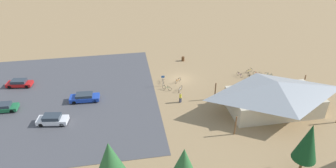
{
  "coord_description": "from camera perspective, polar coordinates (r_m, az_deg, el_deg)",
  "views": [
    {
      "loc": [
        10.12,
        46.33,
        26.66
      ],
      "look_at": [
        2.8,
        3.39,
        1.2
      ],
      "focal_mm": 31.47,
      "sensor_mm": 36.0,
      "label": 1
    }
  ],
  "objects": [
    {
      "name": "bicycle_yellow_trailside",
      "position": [
        58.58,
        15.42,
        2.48
      ],
      "size": [
        1.63,
        0.83,
        0.86
      ],
      "color": "black",
      "rests_on": "ground"
    },
    {
      "name": "bicycle_purple_edge_north",
      "position": [
        56.74,
        13.68,
        1.78
      ],
      "size": [
        0.6,
        1.64,
        0.78
      ],
      "color": "black",
      "rests_on": "ground"
    },
    {
      "name": "bike_pavilion",
      "position": [
        47.33,
        20.01,
        -1.93
      ],
      "size": [
        16.09,
        9.45,
        5.07
      ],
      "color": "beige",
      "rests_on": "ground"
    },
    {
      "name": "bicycle_teal_lone_west",
      "position": [
        58.09,
        18.93,
        1.63
      ],
      "size": [
        1.12,
        1.34,
        0.82
      ],
      "color": "black",
      "rests_on": "ground"
    },
    {
      "name": "bicycle_blue_edge_south",
      "position": [
        56.27,
        18.9,
        0.66
      ],
      "size": [
        1.7,
        0.51,
        0.81
      ],
      "color": "black",
      "rests_on": "ground"
    },
    {
      "name": "car_white_inner_stall",
      "position": [
        46.03,
        -21.48,
        -6.39
      ],
      "size": [
        4.56,
        2.42,
        1.42
      ],
      "color": "white",
      "rests_on": "parking_lot_asphalt"
    },
    {
      "name": "trash_bin",
      "position": [
        61.18,
        2.92,
        4.9
      ],
      "size": [
        0.6,
        0.6,
        0.9
      ],
      "primitive_type": "cylinder",
      "color": "brown",
      "rests_on": "ground"
    },
    {
      "name": "pine_midwest",
      "position": [
        31.56,
        -11.08,
        -14.73
      ],
      "size": [
        3.97,
        3.97,
        7.27
      ],
      "color": "brown",
      "rests_on": "ground"
    },
    {
      "name": "bicycle_white_yard_left",
      "position": [
        50.61,
        2.39,
        -0.98
      ],
      "size": [
        1.03,
        1.5,
        0.89
      ],
      "color": "black",
      "rests_on": "ground"
    },
    {
      "name": "bicycle_black_yard_front",
      "position": [
        56.84,
        15.41,
        1.61
      ],
      "size": [
        0.48,
        1.68,
        0.92
      ],
      "color": "black",
      "rests_on": "ground"
    },
    {
      "name": "lot_sign",
      "position": [
        51.5,
        -0.99,
        0.94
      ],
      "size": [
        0.56,
        0.08,
        2.2
      ],
      "color": "#99999E",
      "rests_on": "ground"
    },
    {
      "name": "pine_west",
      "position": [
        30.3,
        3.07,
        -16.02
      ],
      "size": [
        3.74,
        3.74,
        7.34
      ],
      "color": "brown",
      "rests_on": "ground"
    },
    {
      "name": "parking_lot_asphalt",
      "position": [
        52.31,
        -21.84,
        -2.74
      ],
      "size": [
        34.73,
        32.26,
        0.05
      ],
      "primitive_type": "cube",
      "color": "#4C4C51",
      "rests_on": "ground"
    },
    {
      "name": "car_red_end_stall",
      "position": [
        57.96,
        -26.83,
        0.15
      ],
      "size": [
        4.5,
        2.28,
        1.29
      ],
      "color": "red",
      "rests_on": "parking_lot_asphalt"
    },
    {
      "name": "bicycle_red_yard_right",
      "position": [
        57.99,
        16.99,
        1.93
      ],
      "size": [
        1.42,
        1.14,
        0.79
      ],
      "color": "black",
      "rests_on": "ground"
    },
    {
      "name": "bicycle_green_back_row",
      "position": [
        50.92,
        -0.23,
        -0.75
      ],
      "size": [
        1.45,
        1.13,
        0.84
      ],
      "color": "black",
      "rests_on": "ground"
    },
    {
      "name": "car_green_near_entry",
      "position": [
        52.08,
        -29.33,
        -3.96
      ],
      "size": [
        4.38,
        1.93,
        1.28
      ],
      "color": "#1E6B3D",
      "rests_on": "parking_lot_asphalt"
    },
    {
      "name": "visitor_near_lot",
      "position": [
        47.39,
        2.43,
        -2.6
      ],
      "size": [
        0.4,
        0.37,
        1.78
      ],
      "color": "#2D3347",
      "rests_on": "ground"
    },
    {
      "name": "bicycle_orange_by_bin",
      "position": [
        53.23,
        1.93,
        0.68
      ],
      "size": [
        1.29,
        1.26,
        0.84
      ],
      "color": "black",
      "rests_on": "ground"
    },
    {
      "name": "pine_far_west",
      "position": [
        36.48,
        25.51,
        -10.16
      ],
      "size": [
        2.71,
        2.71,
        7.17
      ],
      "color": "brown",
      "rests_on": "ground"
    },
    {
      "name": "bicycle_silver_near_sign",
      "position": [
        53.23,
        -0.96,
        0.7
      ],
      "size": [
        0.48,
        1.74,
        0.81
      ],
      "color": "black",
      "rests_on": "ground"
    },
    {
      "name": "car_blue_far_end",
      "position": [
        49.64,
        -15.85,
        -2.49
      ],
      "size": [
        4.77,
        2.11,
        1.33
      ],
      "color": "#1E42B2",
      "rests_on": "parking_lot_asphalt"
    },
    {
      "name": "ground",
      "position": [
        54.4,
        2.31,
        0.93
      ],
      "size": [
        160.0,
        160.0,
        0.0
      ],
      "primitive_type": "plane",
      "color": "#9E7F56",
      "rests_on": "ground"
    }
  ]
}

